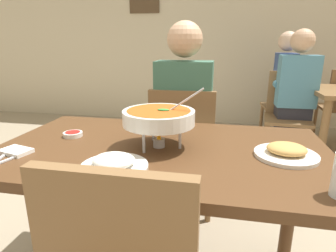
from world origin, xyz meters
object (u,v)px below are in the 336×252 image
dining_table_main (161,170)px  rice_plate (114,164)px  appetizer_plate (286,152)px  patron_bg_left (287,81)px  sauce_dish (73,134)px  diner_main (184,110)px  chair_bg_middle (288,111)px  chair_bg_left (291,101)px  chair_diner_main (183,145)px  curry_bowl (159,118)px  patron_bg_middle (295,88)px

dining_table_main → rice_plate: 0.30m
appetizer_plate → dining_table_main: bearing=178.7°
patron_bg_left → sauce_dish: bearing=-121.2°
diner_main → chair_bg_middle: 1.51m
diner_main → chair_bg_middle: diner_main is taller
chair_bg_left → patron_bg_left: size_ratio=0.69×
rice_plate → chair_bg_left: size_ratio=0.27×
chair_diner_main → curry_bowl: 0.78m
chair_diner_main → chair_bg_left: (1.05, 1.74, 0.00)m
curry_bowl → chair_bg_left: (1.06, 2.43, -0.37)m
dining_table_main → diner_main: size_ratio=1.07×
chair_diner_main → patron_bg_middle: bearing=51.1°
diner_main → rice_plate: diner_main is taller
sauce_dish → appetizer_plate: bearing=-4.3°
rice_plate → chair_bg_middle: 2.40m
diner_main → rice_plate: bearing=-96.8°
chair_diner_main → chair_bg_middle: size_ratio=1.00×
chair_diner_main → rice_plate: bearing=-97.0°
dining_table_main → patron_bg_left: patron_bg_left is taller
curry_bowl → rice_plate: bearing=-113.2°
chair_bg_middle → patron_bg_left: (0.07, 0.52, 0.24)m
sauce_dish → chair_bg_middle: (1.36, 1.85, -0.25)m
curry_bowl → chair_bg_left: curry_bowl is taller
chair_diner_main → chair_bg_middle: same height
curry_bowl → appetizer_plate: (0.51, -0.01, -0.11)m
curry_bowl → chair_bg_left: size_ratio=0.37×
chair_bg_left → diner_main: bearing=-121.7°
diner_main → curry_bowl: bearing=-90.7°
rice_plate → dining_table_main: bearing=64.8°
curry_bowl → chair_bg_middle: (0.92, 1.90, -0.37)m
rice_plate → appetizer_plate: size_ratio=1.00×
dining_table_main → diner_main: bearing=90.0°
diner_main → chair_bg_middle: size_ratio=1.46×
chair_diner_main → diner_main: 0.24m
chair_bg_middle → appetizer_plate: bearing=-102.2°
dining_table_main → patron_bg_left: 2.62m
diner_main → sauce_dish: size_ratio=14.56×
curry_bowl → chair_bg_middle: 2.15m
chair_diner_main → appetizer_plate: chair_diner_main is taller
diner_main → dining_table_main: bearing=-90.0°
chair_bg_left → appetizer_plate: bearing=-102.8°
curry_bowl → patron_bg_left: 2.62m
dining_table_main → appetizer_plate: bearing=-1.3°
curry_bowl → rice_plate: size_ratio=1.39×
chair_diner_main → chair_bg_middle: 1.52m
sauce_dish → patron_bg_left: 2.76m
curry_bowl → chair_bg_left: bearing=66.3°
dining_table_main → patron_bg_middle: size_ratio=1.07×
curry_bowl → rice_plate: 0.29m
patron_bg_left → rice_plate: bearing=-112.4°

